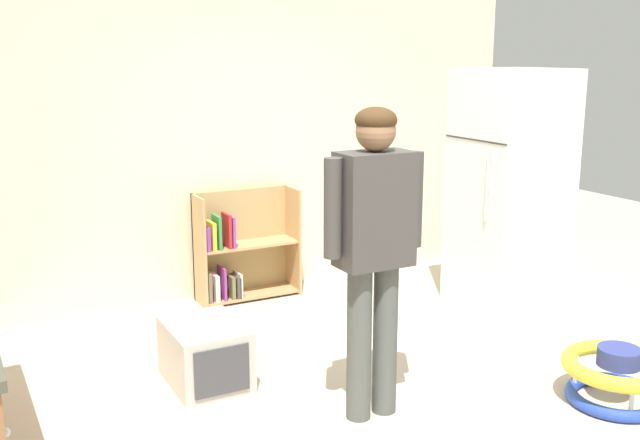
{
  "coord_description": "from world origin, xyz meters",
  "views": [
    {
      "loc": [
        -2.01,
        -3.05,
        1.9
      ],
      "look_at": [
        -0.14,
        0.5,
        0.98
      ],
      "focal_mm": 41.44,
      "sensor_mm": 36.0,
      "label": 1
    }
  ],
  "objects_px": {
    "bookshelf": "(239,253)",
    "baby_walker": "(617,376)",
    "standing_person": "(374,236)",
    "pet_carrier": "(206,354)",
    "refrigerator": "(510,190)"
  },
  "relations": [
    {
      "from": "bookshelf",
      "to": "baby_walker",
      "type": "height_order",
      "value": "bookshelf"
    },
    {
      "from": "bookshelf",
      "to": "standing_person",
      "type": "bearing_deg",
      "value": -92.52
    },
    {
      "from": "standing_person",
      "to": "baby_walker",
      "type": "bearing_deg",
      "value": -22.28
    },
    {
      "from": "pet_carrier",
      "to": "bookshelf",
      "type": "bearing_deg",
      "value": 60.84
    },
    {
      "from": "refrigerator",
      "to": "baby_walker",
      "type": "height_order",
      "value": "refrigerator"
    },
    {
      "from": "pet_carrier",
      "to": "baby_walker",
      "type": "bearing_deg",
      "value": -34.1
    },
    {
      "from": "baby_walker",
      "to": "pet_carrier",
      "type": "relative_size",
      "value": 1.09
    },
    {
      "from": "bookshelf",
      "to": "baby_walker",
      "type": "relative_size",
      "value": 1.41
    },
    {
      "from": "bookshelf",
      "to": "standing_person",
      "type": "distance_m",
      "value": 2.21
    },
    {
      "from": "refrigerator",
      "to": "pet_carrier",
      "type": "height_order",
      "value": "refrigerator"
    },
    {
      "from": "baby_walker",
      "to": "refrigerator",
      "type": "bearing_deg",
      "value": 69.58
    },
    {
      "from": "refrigerator",
      "to": "pet_carrier",
      "type": "relative_size",
      "value": 3.22
    },
    {
      "from": "bookshelf",
      "to": "standing_person",
      "type": "relative_size",
      "value": 0.52
    },
    {
      "from": "refrigerator",
      "to": "baby_walker",
      "type": "xyz_separation_m",
      "value": [
        -0.59,
        -1.57,
        -0.73
      ]
    },
    {
      "from": "refrigerator",
      "to": "baby_walker",
      "type": "relative_size",
      "value": 2.95
    }
  ]
}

